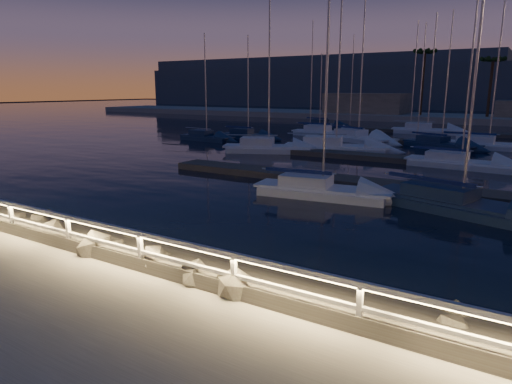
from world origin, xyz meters
TOP-DOWN VIEW (x-y plane):
  - ground at (0.00, 0.00)m, footprint 400.00×400.00m
  - harbor_water at (0.00, 31.22)m, footprint 400.00×440.00m
  - guard_rail at (-0.07, -0.00)m, footprint 44.11×0.12m
  - riprap at (-0.57, 1.59)m, footprint 34.92×2.67m
  - floating_docks at (0.00, 32.50)m, footprint 22.00×36.00m
  - far_shore at (-0.12, 74.05)m, footprint 160.00×14.00m
  - palm_left at (-8.00, 72.00)m, footprint 3.00×3.00m
  - palm_center at (2.00, 73.00)m, footprint 3.00×3.00m
  - distant_hills at (-22.13, 133.69)m, footprint 230.00×37.50m
  - sailboat_a at (-10.12, 25.20)m, footprint 7.80×5.03m
  - sailboat_b at (0.49, 12.56)m, footprint 7.03×2.97m
  - sailboat_c at (4.99, 25.60)m, footprint 7.41×2.65m
  - sailboat_d at (6.82, 13.20)m, footprint 8.40×4.45m
  - sailboat_e at (-20.18, 29.67)m, footprint 6.46×2.41m
  - sailboat_f at (-5.32, 28.32)m, footprint 9.07×4.91m
  - sailboat_g at (1.78, 36.43)m, footprint 7.32×4.58m
  - sailboat_i at (-17.41, 33.35)m, footprint 6.39×2.14m
  - sailboat_j at (-11.68, 40.82)m, footprint 7.86×2.61m
  - sailboat_k at (-6.45, 37.24)m, footprint 8.66×5.52m
  - sailboat_l at (5.46, 37.80)m, footprint 8.66×2.68m
  - sailboat_m at (-16.79, 52.38)m, footprint 6.30×2.22m
  - sailboat_n at (-2.34, 49.74)m, footprint 8.41×3.41m

SIDE VIEW (x-z plane):
  - harbor_water at x=0.00m, z-range -1.27..-0.67m
  - floating_docks at x=0.00m, z-range -0.60..-0.20m
  - riprap at x=-0.57m, z-range -0.88..0.40m
  - sailboat_g at x=1.78m, z-range -6.25..5.84m
  - sailboat_c at x=4.99m, z-range -6.37..5.98m
  - sailboat_m at x=-16.79m, z-range -5.51..5.11m
  - sailboat_b at x=0.49m, z-range -6.01..5.62m
  - sailboat_i at x=-17.41m, z-range -5.60..5.21m
  - sailboat_e at x=-20.18m, z-range -5.60..5.22m
  - sailboat_d at x=6.82m, z-range -7.03..6.65m
  - sailboat_l at x=5.46m, z-range -7.47..7.12m
  - sailboat_j at x=-11.68m, z-range -6.78..6.46m
  - sailboat_k at x=-6.45m, z-range -7.33..7.01m
  - sailboat_n at x=-2.34m, z-range -7.11..6.82m
  - sailboat_a at x=-10.12m, z-range -6.67..6.39m
  - sailboat_f at x=-5.32m, z-range -7.58..7.33m
  - ground at x=0.00m, z-range 0.00..0.00m
  - far_shore at x=-0.12m, z-range -2.31..2.89m
  - guard_rail at x=-0.07m, z-range 0.24..1.30m
  - distant_hills at x=-22.13m, z-range -4.26..13.74m
  - palm_center at x=2.00m, z-range 3.93..13.63m
  - palm_left at x=-8.00m, z-range 4.54..15.74m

